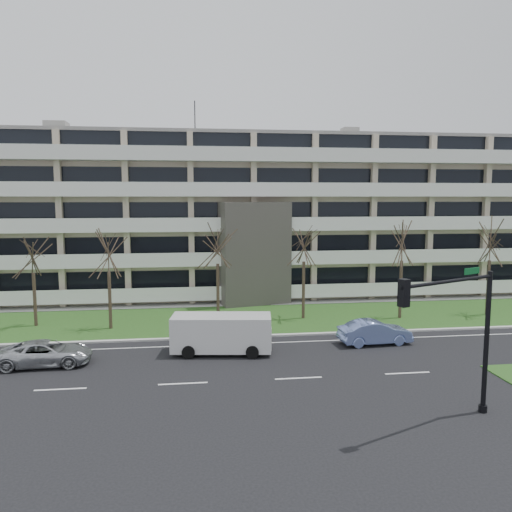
{
  "coord_description": "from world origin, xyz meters",
  "views": [
    {
      "loc": [
        -5.41,
        -24.71,
        9.45
      ],
      "look_at": [
        -0.97,
        10.0,
        5.3
      ],
      "focal_mm": 35.0,
      "sensor_mm": 36.0,
      "label": 1
    }
  ],
  "objects": [
    {
      "name": "lane_edge_line",
      "position": [
        0.0,
        6.5,
        0.01
      ],
      "size": [
        90.0,
        0.12,
        0.01
      ],
      "primitive_type": "cube",
      "color": "white",
      "rests_on": "ground"
    },
    {
      "name": "tree_6",
      "position": [
        17.96,
        11.85,
        6.18
      ],
      "size": [
        3.98,
        3.98,
        7.95
      ],
      "color": "#382B21",
      "rests_on": "ground"
    },
    {
      "name": "white_van",
      "position": [
        -3.67,
        4.82,
        1.39
      ],
      "size": [
        6.23,
        3.05,
        2.32
      ],
      "rotation": [
        0.0,
        0.0,
        -0.13
      ],
      "color": "silver",
      "rests_on": "ground"
    },
    {
      "name": "grass_verge",
      "position": [
        0.0,
        13.0,
        0.03
      ],
      "size": [
        90.0,
        10.0,
        0.06
      ],
      "primitive_type": "cube",
      "color": "#214517",
      "rests_on": "ground"
    },
    {
      "name": "ground",
      "position": [
        0.0,
        0.0,
        0.0
      ],
      "size": [
        160.0,
        160.0,
        0.0
      ],
      "primitive_type": "plane",
      "color": "black",
      "rests_on": "ground"
    },
    {
      "name": "blue_sedan",
      "position": [
        6.18,
        5.42,
        0.77
      ],
      "size": [
        4.78,
        1.95,
        1.54
      ],
      "primitive_type": "imported",
      "rotation": [
        0.0,
        0.0,
        1.64
      ],
      "color": "#7F96DC",
      "rests_on": "ground"
    },
    {
      "name": "curb",
      "position": [
        0.0,
        8.0,
        0.06
      ],
      "size": [
        90.0,
        0.35,
        0.12
      ],
      "primitive_type": "cube",
      "color": "#B2B2AD",
      "rests_on": "ground"
    },
    {
      "name": "tree_1",
      "position": [
        -16.9,
        12.78,
        5.51
      ],
      "size": [
        3.55,
        3.55,
        7.09
      ],
      "color": "#382B21",
      "rests_on": "ground"
    },
    {
      "name": "sidewalk",
      "position": [
        0.0,
        18.5,
        0.04
      ],
      "size": [
        90.0,
        2.0,
        0.08
      ],
      "primitive_type": "cube",
      "color": "#B2B2AD",
      "rests_on": "ground"
    },
    {
      "name": "tree_2",
      "position": [
        -11.33,
        11.31,
        5.75
      ],
      "size": [
        3.7,
        3.7,
        7.4
      ],
      "color": "#382B21",
      "rests_on": "ground"
    },
    {
      "name": "tree_5",
      "position": [
        10.58,
        11.69,
        6.34
      ],
      "size": [
        4.07,
        4.07,
        8.15
      ],
      "color": "#382B21",
      "rests_on": "ground"
    },
    {
      "name": "silver_pickup",
      "position": [
        -13.73,
        3.83,
        0.7
      ],
      "size": [
        5.12,
        2.54,
        1.4
      ],
      "primitive_type": "imported",
      "rotation": [
        0.0,
        0.0,
        1.61
      ],
      "color": "#B5B8BC",
      "rests_on": "ground"
    },
    {
      "name": "tree_4",
      "position": [
        3.07,
        12.55,
        6.25
      ],
      "size": [
        4.02,
        4.02,
        8.04
      ],
      "color": "#382B21",
      "rests_on": "ground"
    },
    {
      "name": "apartment_building",
      "position": [
        -0.01,
        25.32,
        7.61
      ],
      "size": [
        60.5,
        15.1,
        18.75
      ],
      "color": "beige",
      "rests_on": "ground"
    },
    {
      "name": "tree_3",
      "position": [
        -3.55,
        12.67,
        6.15
      ],
      "size": [
        3.95,
        3.95,
        7.9
      ],
      "color": "#382B21",
      "rests_on": "ground"
    },
    {
      "name": "traffic_signal",
      "position": [
        5.53,
        -5.82,
        4.23
      ],
      "size": [
        5.21,
        2.54,
        6.53
      ],
      "rotation": [
        0.0,
        0.0,
        0.42
      ],
      "color": "black",
      "rests_on": "ground"
    }
  ]
}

